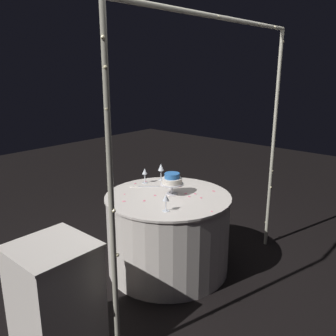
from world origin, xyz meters
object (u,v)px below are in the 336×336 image
object	(u,v)px
main_table	(168,232)
wine_glass_1	(161,168)
wine_glass_2	(145,172)
wine_glass_3	(166,199)
decorative_arch	(216,121)
cake_knife	(143,186)
wine_glass_0	(172,176)
side_table	(56,299)
tiered_cake	(172,180)

from	to	relation	value
main_table	wine_glass_1	distance (m)	0.72
wine_glass_2	wine_glass_3	distance (m)	0.80
decorative_arch	wine_glass_1	distance (m)	1.13
main_table	wine_glass_3	bearing A→B (deg)	38.32
wine_glass_1	cake_knife	distance (m)	0.33
wine_glass_0	cake_knife	distance (m)	0.32
side_table	wine_glass_1	distance (m)	1.80
wine_glass_1	decorative_arch	bearing A→B (deg)	69.98
decorative_arch	cake_knife	bearing A→B (deg)	-91.57
wine_glass_3	cake_knife	xyz separation A→B (m)	(-0.32, -0.60, -0.11)
main_table	side_table	world-z (taller)	side_table
tiered_cake	wine_glass_3	bearing A→B (deg)	33.55
main_table	wine_glass_1	bearing A→B (deg)	-130.33
wine_glass_0	side_table	bearing A→B (deg)	9.79
wine_glass_1	cake_knife	xyz separation A→B (m)	(0.30, 0.02, -0.13)
wine_glass_0	tiered_cake	bearing A→B (deg)	41.50
decorative_arch	cake_knife	world-z (taller)	decorative_arch
wine_glass_1	wine_glass_3	xyz separation A→B (m)	(0.63, 0.62, -0.02)
wine_glass_0	decorative_arch	bearing A→B (deg)	72.66
tiered_cake	wine_glass_2	bearing A→B (deg)	-99.59
main_table	tiered_cake	distance (m)	0.52
decorative_arch	wine_glass_1	world-z (taller)	decorative_arch
main_table	wine_glass_0	distance (m)	0.55
tiered_cake	decorative_arch	bearing A→B (deg)	83.63
wine_glass_1	wine_glass_2	size ratio (longest dim) A/B	1.13
wine_glass_2	decorative_arch	bearing A→B (deg)	82.14
wine_glass_2	wine_glass_0	bearing A→B (deg)	102.10
side_table	cake_knife	bearing A→B (deg)	-159.57
decorative_arch	main_table	size ratio (longest dim) A/B	1.93
tiered_cake	side_table	bearing A→B (deg)	5.70
decorative_arch	side_table	world-z (taller)	decorative_arch
main_table	decorative_arch	bearing A→B (deg)	90.14
main_table	cake_knife	distance (m)	0.53
wine_glass_3	tiered_cake	bearing A→B (deg)	-146.45
decorative_arch	main_table	bearing A→B (deg)	-89.86
main_table	tiered_cake	size ratio (longest dim) A/B	5.45
wine_glass_2	main_table	bearing A→B (deg)	73.24
main_table	wine_glass_3	world-z (taller)	wine_glass_3
decorative_arch	tiered_cake	distance (m)	0.80
wine_glass_1	wine_glass_3	bearing A→B (deg)	44.77
wine_glass_0	cake_knife	world-z (taller)	wine_glass_0
wine_glass_0	wine_glass_3	bearing A→B (deg)	35.97
main_table	side_table	distance (m)	1.33
main_table	wine_glass_2	size ratio (longest dim) A/B	7.61
decorative_arch	main_table	xyz separation A→B (m)	(0.00, -0.51, -1.14)
side_table	wine_glass_1	bearing A→B (deg)	-162.45
tiered_cake	wine_glass_0	size ratio (longest dim) A/B	1.36
wine_glass_2	cake_knife	distance (m)	0.17
decorative_arch	wine_glass_0	world-z (taller)	decorative_arch
wine_glass_1	wine_glass_2	world-z (taller)	wine_glass_1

